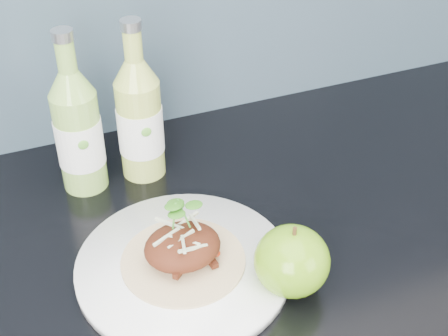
% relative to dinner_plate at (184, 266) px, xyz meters
% --- Properties ---
extents(dinner_plate, '(0.33, 0.33, 0.02)m').
position_rel_dinner_plate_xyz_m(dinner_plate, '(0.00, 0.00, 0.00)').
color(dinner_plate, white).
rests_on(dinner_plate, kitchen_counter).
extents(pork_taco, '(0.16, 0.16, 0.10)m').
position_rel_dinner_plate_xyz_m(pork_taco, '(0.00, 0.00, 0.04)').
color(pork_taco, tan).
rests_on(pork_taco, dinner_plate).
extents(green_apple, '(0.11, 0.11, 0.10)m').
position_rel_dinner_plate_xyz_m(green_apple, '(0.11, -0.07, 0.04)').
color(green_apple, '#499510').
rests_on(green_apple, kitchen_counter).
extents(cider_bottle_left, '(0.09, 0.09, 0.25)m').
position_rel_dinner_plate_xyz_m(cider_bottle_left, '(-0.08, 0.23, 0.09)').
color(cider_bottle_left, '#86B54B').
rests_on(cider_bottle_left, kitchen_counter).
extents(cider_bottle_right, '(0.08, 0.08, 0.25)m').
position_rel_dinner_plate_xyz_m(cider_bottle_right, '(0.01, 0.23, 0.09)').
color(cider_bottle_right, '#ABBD4E').
rests_on(cider_bottle_right, kitchen_counter).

